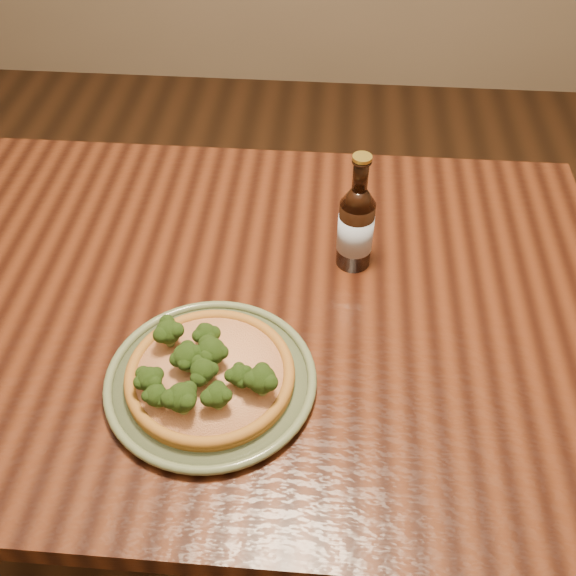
# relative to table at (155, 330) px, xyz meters

# --- Properties ---
(ground) EXTENTS (4.50, 4.50, 0.00)m
(ground) POSITION_rel_table_xyz_m (0.00, -0.10, -0.66)
(ground) COLOR #382111
(ground) RESTS_ON ground
(table) EXTENTS (1.60, 0.90, 0.75)m
(table) POSITION_rel_table_xyz_m (0.00, 0.00, 0.00)
(table) COLOR #451E0E
(table) RESTS_ON ground
(plate) EXTENTS (0.32, 0.32, 0.02)m
(plate) POSITION_rel_table_xyz_m (0.14, -0.18, 0.10)
(plate) COLOR #606D4B
(plate) RESTS_ON table
(pizza) EXTENTS (0.25, 0.25, 0.07)m
(pizza) POSITION_rel_table_xyz_m (0.14, -0.18, 0.12)
(pizza) COLOR #A46B25
(pizza) RESTS_ON plate
(beer_bottle) EXTENTS (0.06, 0.06, 0.23)m
(beer_bottle) POSITION_rel_table_xyz_m (0.35, 0.11, 0.18)
(beer_bottle) COLOR black
(beer_bottle) RESTS_ON table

